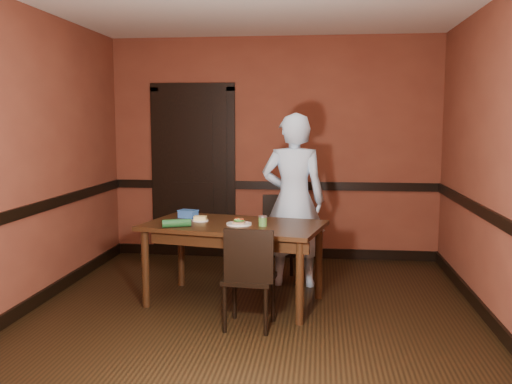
% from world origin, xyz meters
% --- Properties ---
extents(floor, '(4.00, 4.50, 0.01)m').
position_xyz_m(floor, '(0.00, 0.00, 0.00)').
color(floor, black).
rests_on(floor, ground).
extents(wall_back, '(4.00, 0.02, 2.70)m').
position_xyz_m(wall_back, '(0.00, 2.25, 1.35)').
color(wall_back, brown).
rests_on(wall_back, ground).
extents(wall_front, '(4.00, 0.02, 2.70)m').
position_xyz_m(wall_front, '(0.00, -2.25, 1.35)').
color(wall_front, brown).
rests_on(wall_front, ground).
extents(wall_left, '(0.02, 4.50, 2.70)m').
position_xyz_m(wall_left, '(-2.00, 0.00, 1.35)').
color(wall_left, brown).
rests_on(wall_left, ground).
extents(wall_right, '(0.02, 4.50, 2.70)m').
position_xyz_m(wall_right, '(2.00, 0.00, 1.35)').
color(wall_right, brown).
rests_on(wall_right, ground).
extents(dado_back, '(4.00, 0.03, 0.10)m').
position_xyz_m(dado_back, '(0.00, 2.23, 0.90)').
color(dado_back, black).
rests_on(dado_back, ground).
extents(dado_left, '(0.03, 4.50, 0.10)m').
position_xyz_m(dado_left, '(-1.99, 0.00, 0.90)').
color(dado_left, black).
rests_on(dado_left, ground).
extents(dado_right, '(0.03, 4.50, 0.10)m').
position_xyz_m(dado_right, '(1.99, 0.00, 0.90)').
color(dado_right, black).
rests_on(dado_right, ground).
extents(baseboard_back, '(4.00, 0.03, 0.12)m').
position_xyz_m(baseboard_back, '(0.00, 2.23, 0.06)').
color(baseboard_back, black).
rests_on(baseboard_back, ground).
extents(baseboard_left, '(0.03, 4.50, 0.12)m').
position_xyz_m(baseboard_left, '(-1.99, 0.00, 0.06)').
color(baseboard_left, black).
rests_on(baseboard_left, ground).
extents(baseboard_right, '(0.03, 4.50, 0.12)m').
position_xyz_m(baseboard_right, '(1.99, 0.00, 0.06)').
color(baseboard_right, black).
rests_on(baseboard_right, ground).
extents(door, '(1.05, 0.07, 2.20)m').
position_xyz_m(door, '(-1.00, 2.22, 1.09)').
color(door, black).
rests_on(door, ground).
extents(dining_table, '(1.75, 1.21, 0.75)m').
position_xyz_m(dining_table, '(-0.21, 0.40, 0.38)').
color(dining_table, black).
rests_on(dining_table, floor).
extents(chair_far, '(0.49, 0.49, 0.90)m').
position_xyz_m(chair_far, '(0.13, 1.17, 0.45)').
color(chair_far, black).
rests_on(chair_far, floor).
extents(chair_near, '(0.43, 0.43, 0.85)m').
position_xyz_m(chair_near, '(0.01, -0.22, 0.42)').
color(chair_near, black).
rests_on(chair_near, floor).
extents(person, '(0.65, 0.43, 1.77)m').
position_xyz_m(person, '(0.30, 1.05, 0.88)').
color(person, '#B4D6F1').
rests_on(person, floor).
extents(sandwich_plate, '(0.23, 0.23, 0.06)m').
position_xyz_m(sandwich_plate, '(-0.15, 0.33, 0.77)').
color(sandwich_plate, white).
rests_on(sandwich_plate, dining_table).
extents(sauce_jar, '(0.08, 0.08, 0.09)m').
position_xyz_m(sauce_jar, '(0.07, 0.29, 0.80)').
color(sauce_jar, '#467D35').
rests_on(sauce_jar, dining_table).
extents(cheese_saucer, '(0.15, 0.15, 0.05)m').
position_xyz_m(cheese_saucer, '(-0.54, 0.48, 0.77)').
color(cheese_saucer, white).
rests_on(cheese_saucer, dining_table).
extents(food_tub, '(0.21, 0.17, 0.07)m').
position_xyz_m(food_tub, '(-0.70, 0.66, 0.79)').
color(food_tub, '#3065B7').
rests_on(food_tub, dining_table).
extents(wrapped_veg, '(0.26, 0.16, 0.07)m').
position_xyz_m(wrapped_veg, '(-0.69, 0.15, 0.79)').
color(wrapped_veg, '#17491F').
rests_on(wrapped_veg, dining_table).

